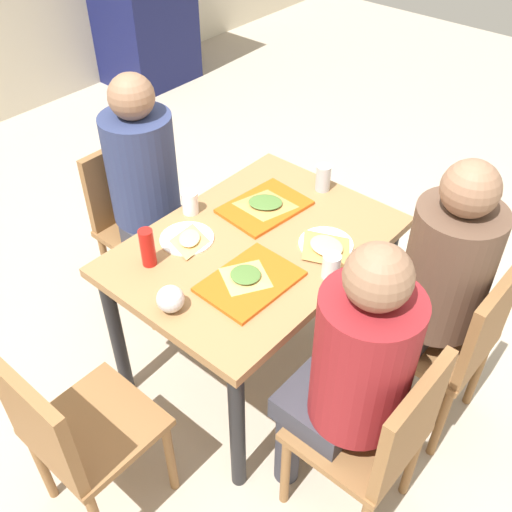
{
  "coord_description": "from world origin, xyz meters",
  "views": [
    {
      "loc": [
        -1.41,
        -1.21,
        2.26
      ],
      "look_at": [
        0.0,
        0.0,
        0.68
      ],
      "focal_mm": 41.58,
      "sensor_mm": 36.0,
      "label": 1
    }
  ],
  "objects_px": {
    "main_table": "(256,261)",
    "pizza_slice_d": "(326,247)",
    "chair_near_right": "(456,339)",
    "condiment_bottle": "(148,248)",
    "tray_red_far": "(265,207)",
    "paper_plate_near_edge": "(326,244)",
    "pizza_slice_a": "(246,276)",
    "pizza_slice_c": "(190,239)",
    "chair_left_end": "(73,433)",
    "pizza_slice_b": "(265,203)",
    "person_far_side": "(149,184)",
    "person_in_red": "(351,368)",
    "person_in_brown_jacket": "(436,277)",
    "tray_red_near": "(250,281)",
    "foil_bundle": "(170,299)",
    "chair_far_side": "(136,215)",
    "plastic_cup_b": "(331,266)",
    "plastic_cup_a": "(190,202)",
    "paper_plate_center": "(187,238)",
    "soda_can": "(323,178)",
    "chair_near_left": "(378,436)"
  },
  "relations": [
    {
      "from": "chair_far_side",
      "to": "foil_bundle",
      "type": "relative_size",
      "value": 8.56
    },
    {
      "from": "tray_red_far",
      "to": "plastic_cup_b",
      "type": "relative_size",
      "value": 3.6
    },
    {
      "from": "person_in_brown_jacket",
      "to": "condiment_bottle",
      "type": "bearing_deg",
      "value": 126.74
    },
    {
      "from": "person_in_red",
      "to": "plastic_cup_b",
      "type": "bearing_deg",
      "value": 44.28
    },
    {
      "from": "chair_near_right",
      "to": "condiment_bottle",
      "type": "xyz_separation_m",
      "value": [
        -0.65,
        1.01,
        0.33
      ]
    },
    {
      "from": "main_table",
      "to": "condiment_bottle",
      "type": "relative_size",
      "value": 7.1
    },
    {
      "from": "chair_left_end",
      "to": "pizza_slice_b",
      "type": "relative_size",
      "value": 3.18
    },
    {
      "from": "main_table",
      "to": "pizza_slice_b",
      "type": "bearing_deg",
      "value": 30.95
    },
    {
      "from": "condiment_bottle",
      "to": "pizza_slice_b",
      "type": "bearing_deg",
      "value": -10.16
    },
    {
      "from": "chair_far_side",
      "to": "plastic_cup_b",
      "type": "xyz_separation_m",
      "value": [
        0.03,
        -1.14,
        0.3
      ]
    },
    {
      "from": "chair_far_side",
      "to": "plastic_cup_a",
      "type": "height_order",
      "value": "chair_far_side"
    },
    {
      "from": "tray_red_near",
      "to": "foil_bundle",
      "type": "height_order",
      "value": "foil_bundle"
    },
    {
      "from": "chair_near_left",
      "to": "soda_can",
      "type": "xyz_separation_m",
      "value": [
        0.77,
        0.81,
        0.31
      ]
    },
    {
      "from": "person_far_side",
      "to": "person_in_red",
      "type": "bearing_deg",
      "value": -102.31
    },
    {
      "from": "person_in_red",
      "to": "person_in_brown_jacket",
      "type": "height_order",
      "value": "same"
    },
    {
      "from": "person_far_side",
      "to": "pizza_slice_b",
      "type": "height_order",
      "value": "person_far_side"
    },
    {
      "from": "paper_plate_near_edge",
      "to": "pizza_slice_c",
      "type": "distance_m",
      "value": 0.55
    },
    {
      "from": "main_table",
      "to": "plastic_cup_b",
      "type": "height_order",
      "value": "plastic_cup_b"
    },
    {
      "from": "person_in_red",
      "to": "tray_red_far",
      "type": "relative_size",
      "value": 3.52
    },
    {
      "from": "chair_near_right",
      "to": "chair_far_side",
      "type": "xyz_separation_m",
      "value": [
        -0.28,
        1.58,
        0.0
      ]
    },
    {
      "from": "chair_far_side",
      "to": "person_far_side",
      "type": "xyz_separation_m",
      "value": [
        -0.0,
        -0.14,
        0.25
      ]
    },
    {
      "from": "pizza_slice_a",
      "to": "pizza_slice_c",
      "type": "distance_m",
      "value": 0.32
    },
    {
      "from": "plastic_cup_a",
      "to": "plastic_cup_b",
      "type": "relative_size",
      "value": 1.0
    },
    {
      "from": "paper_plate_center",
      "to": "soda_can",
      "type": "relative_size",
      "value": 1.8
    },
    {
      "from": "person_far_side",
      "to": "person_in_brown_jacket",
      "type": "bearing_deg",
      "value": -77.69
    },
    {
      "from": "chair_left_end",
      "to": "foil_bundle",
      "type": "height_order",
      "value": "chair_left_end"
    },
    {
      "from": "main_table",
      "to": "pizza_slice_c",
      "type": "height_order",
      "value": "pizza_slice_c"
    },
    {
      "from": "paper_plate_near_edge",
      "to": "plastic_cup_a",
      "type": "relative_size",
      "value": 2.2
    },
    {
      "from": "pizza_slice_d",
      "to": "plastic_cup_b",
      "type": "relative_size",
      "value": 2.46
    },
    {
      "from": "pizza_slice_d",
      "to": "plastic_cup_b",
      "type": "height_order",
      "value": "plastic_cup_b"
    },
    {
      "from": "chair_near_left",
      "to": "chair_near_right",
      "type": "relative_size",
      "value": 1.0
    },
    {
      "from": "condiment_bottle",
      "to": "plastic_cup_b",
      "type": "bearing_deg",
      "value": -55.12
    },
    {
      "from": "pizza_slice_c",
      "to": "foil_bundle",
      "type": "distance_m",
      "value": 0.38
    },
    {
      "from": "person_in_brown_jacket",
      "to": "plastic_cup_a",
      "type": "distance_m",
      "value": 1.05
    },
    {
      "from": "chair_near_left",
      "to": "plastic_cup_b",
      "type": "bearing_deg",
      "value": 54.92
    },
    {
      "from": "pizza_slice_c",
      "to": "person_in_brown_jacket",
      "type": "bearing_deg",
      "value": -61.45
    },
    {
      "from": "tray_red_near",
      "to": "pizza_slice_d",
      "type": "relative_size",
      "value": 1.46
    },
    {
      "from": "foil_bundle",
      "to": "tray_red_near",
      "type": "bearing_deg",
      "value": -23.29
    },
    {
      "from": "chair_left_end",
      "to": "person_far_side",
      "type": "distance_m",
      "value": 1.18
    },
    {
      "from": "tray_red_far",
      "to": "paper_plate_near_edge",
      "type": "relative_size",
      "value": 1.64
    },
    {
      "from": "tray_red_near",
      "to": "foil_bundle",
      "type": "relative_size",
      "value": 3.6
    },
    {
      "from": "main_table",
      "to": "pizza_slice_b",
      "type": "height_order",
      "value": "pizza_slice_b"
    },
    {
      "from": "chair_left_end",
      "to": "soda_can",
      "type": "bearing_deg",
      "value": 0.81
    },
    {
      "from": "chair_near_left",
      "to": "pizza_slice_a",
      "type": "distance_m",
      "value": 0.73
    },
    {
      "from": "plastic_cup_a",
      "to": "chair_far_side",
      "type": "bearing_deg",
      "value": 86.35
    },
    {
      "from": "plastic_cup_b",
      "to": "tray_red_far",
      "type": "bearing_deg",
      "value": 70.02
    },
    {
      "from": "person_in_red",
      "to": "condiment_bottle",
      "type": "bearing_deg",
      "value": 95.56
    },
    {
      "from": "chair_far_side",
      "to": "pizza_slice_d",
      "type": "height_order",
      "value": "chair_far_side"
    },
    {
      "from": "main_table",
      "to": "pizza_slice_d",
      "type": "xyz_separation_m",
      "value": [
        0.14,
        -0.25,
        0.12
      ]
    },
    {
      "from": "chair_near_right",
      "to": "chair_left_end",
      "type": "bearing_deg",
      "value": 147.37
    }
  ]
}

